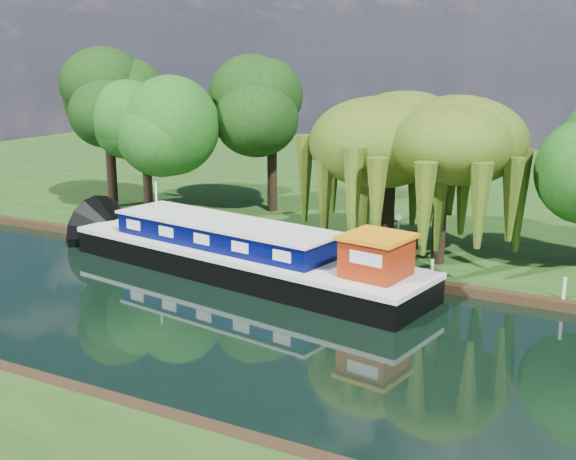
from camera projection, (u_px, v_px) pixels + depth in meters
The scene contains 12 objects.
ground at pixel (295, 336), 28.94m from camera, with size 120.00×120.00×0.00m, color black.
far_bank at pixel (492, 191), 57.96m from camera, with size 120.00×52.00×0.45m, color #183D10.
dutch_barge at pixel (243, 255), 36.56m from camera, with size 20.94×7.74×4.32m.
red_dinghy at pixel (186, 266), 38.33m from camera, with size 1.93×2.70×0.56m, color maroon.
willow_left at pixel (391, 143), 38.79m from camera, with size 6.75×6.75×8.09m.
willow_right at pixel (443, 155), 36.08m from camera, with size 6.29×6.29×7.66m.
tree_far_left at pixel (145, 125), 46.17m from camera, with size 5.51×5.51×8.88m.
tree_far_back at pixel (108, 108), 49.40m from camera, with size 5.87×5.87×9.88m.
tree_far_mid at pixel (272, 114), 48.15m from camera, with size 5.84×5.84×9.55m.
lamppost at pixel (398, 225), 37.11m from camera, with size 0.36×0.36×2.56m.
mooring_posts at pixel (364, 260), 36.12m from camera, with size 19.16×0.16×1.00m.
reeds_near at pixel (391, 459), 19.17m from camera, with size 33.70×1.50×1.10m.
Camera 1 is at (12.57, -23.98, 11.07)m, focal length 45.00 mm.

